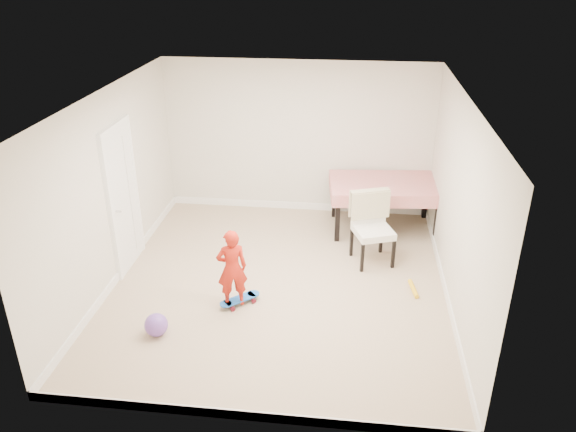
# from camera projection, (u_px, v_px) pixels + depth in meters

# --- Properties ---
(ground) EXTENTS (5.00, 5.00, 0.00)m
(ground) POSITION_uv_depth(u_px,v_px,m) (279.00, 284.00, 7.74)
(ground) COLOR tan
(ground) RESTS_ON ground
(ceiling) EXTENTS (4.50, 5.00, 0.04)m
(ceiling) POSITION_uv_depth(u_px,v_px,m) (278.00, 99.00, 6.63)
(ceiling) COLOR white
(ceiling) RESTS_ON wall_back
(wall_back) EXTENTS (4.50, 0.04, 2.60)m
(wall_back) POSITION_uv_depth(u_px,v_px,m) (298.00, 139.00, 9.40)
(wall_back) COLOR beige
(wall_back) RESTS_ON ground
(wall_front) EXTENTS (4.50, 0.04, 2.60)m
(wall_front) POSITION_uv_depth(u_px,v_px,m) (241.00, 310.00, 4.96)
(wall_front) COLOR beige
(wall_front) RESTS_ON ground
(wall_left) EXTENTS (0.04, 5.00, 2.60)m
(wall_left) POSITION_uv_depth(u_px,v_px,m) (111.00, 190.00, 7.42)
(wall_left) COLOR beige
(wall_left) RESTS_ON ground
(wall_right) EXTENTS (0.04, 5.00, 2.60)m
(wall_right) POSITION_uv_depth(u_px,v_px,m) (457.00, 206.00, 6.94)
(wall_right) COLOR beige
(wall_right) RESTS_ON ground
(door) EXTENTS (0.11, 0.94, 2.11)m
(door) POSITION_uv_depth(u_px,v_px,m) (123.00, 200.00, 7.80)
(door) COLOR white
(door) RESTS_ON ground
(baseboard_back) EXTENTS (4.50, 0.02, 0.12)m
(baseboard_back) POSITION_uv_depth(u_px,v_px,m) (298.00, 206.00, 9.95)
(baseboard_back) COLOR white
(baseboard_back) RESTS_ON ground
(baseboard_front) EXTENTS (4.50, 0.02, 0.12)m
(baseboard_front) POSITION_uv_depth(u_px,v_px,m) (246.00, 415.00, 5.48)
(baseboard_front) COLOR white
(baseboard_front) RESTS_ON ground
(baseboard_left) EXTENTS (0.02, 5.00, 0.12)m
(baseboard_left) POSITION_uv_depth(u_px,v_px,m) (123.00, 270.00, 7.95)
(baseboard_left) COLOR white
(baseboard_left) RESTS_ON ground
(baseboard_right) EXTENTS (0.02, 5.00, 0.12)m
(baseboard_right) POSITION_uv_depth(u_px,v_px,m) (445.00, 291.00, 7.48)
(baseboard_right) COLOR white
(baseboard_right) RESTS_ON ground
(dining_table) EXTENTS (1.83, 1.25, 0.82)m
(dining_table) POSITION_uv_depth(u_px,v_px,m) (384.00, 206.00, 9.10)
(dining_table) COLOR #AA0E09
(dining_table) RESTS_ON ground
(dining_chair) EXTENTS (0.76, 0.81, 1.06)m
(dining_chair) POSITION_uv_depth(u_px,v_px,m) (373.00, 230.00, 8.07)
(dining_chair) COLOR silver
(dining_chair) RESTS_ON ground
(skateboard) EXTENTS (0.57, 0.53, 0.09)m
(skateboard) POSITION_uv_depth(u_px,v_px,m) (240.00, 301.00, 7.29)
(skateboard) COLOR #1B7DE7
(skateboard) RESTS_ON ground
(child) EXTENTS (0.45, 0.37, 1.06)m
(child) POSITION_uv_depth(u_px,v_px,m) (232.00, 271.00, 7.04)
(child) COLOR red
(child) RESTS_ON ground
(balloon) EXTENTS (0.28, 0.28, 0.28)m
(balloon) POSITION_uv_depth(u_px,v_px,m) (156.00, 325.00, 6.67)
(balloon) COLOR #6F48AC
(balloon) RESTS_ON ground
(foam_toy) EXTENTS (0.12, 0.40, 0.06)m
(foam_toy) POSITION_uv_depth(u_px,v_px,m) (413.00, 289.00, 7.58)
(foam_toy) COLOR yellow
(foam_toy) RESTS_ON ground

